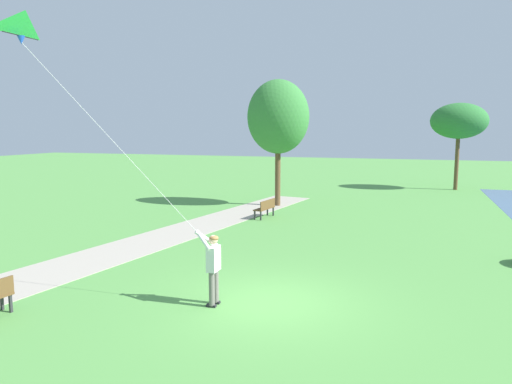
{
  "coord_description": "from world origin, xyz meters",
  "views": [
    {
      "loc": [
        3.21,
        -10.66,
        4.21
      ],
      "look_at": [
        -0.63,
        0.68,
        2.62
      ],
      "focal_mm": 33.08,
      "sensor_mm": 36.0,
      "label": 1
    }
  ],
  "objects_px": {
    "tree_treeline_right": "(459,121)",
    "flying_kite": "(27,29)",
    "person_kite_flyer": "(213,263)",
    "tree_lakeside_far": "(278,117)",
    "park_bench_far_walkway": "(266,207)"
  },
  "relations": [
    {
      "from": "park_bench_far_walkway",
      "to": "tree_treeline_right",
      "type": "distance_m",
      "value": 17.82
    },
    {
      "from": "park_bench_far_walkway",
      "to": "tree_lakeside_far",
      "type": "xyz_separation_m",
      "value": [
        -0.47,
        3.71,
        4.37
      ]
    },
    {
      "from": "tree_lakeside_far",
      "to": "park_bench_far_walkway",
      "type": "bearing_deg",
      "value": -82.82
    },
    {
      "from": "person_kite_flyer",
      "to": "tree_lakeside_far",
      "type": "distance_m",
      "value": 15.68
    },
    {
      "from": "flying_kite",
      "to": "park_bench_far_walkway",
      "type": "bearing_deg",
      "value": 75.47
    },
    {
      "from": "person_kite_flyer",
      "to": "tree_lakeside_far",
      "type": "bearing_deg",
      "value": 100.22
    },
    {
      "from": "tree_treeline_right",
      "to": "tree_lakeside_far",
      "type": "height_order",
      "value": "tree_lakeside_far"
    },
    {
      "from": "person_kite_flyer",
      "to": "flying_kite",
      "type": "relative_size",
      "value": 0.33
    },
    {
      "from": "flying_kite",
      "to": "tree_treeline_right",
      "type": "relative_size",
      "value": 0.91
    },
    {
      "from": "tree_treeline_right",
      "to": "flying_kite",
      "type": "bearing_deg",
      "value": -115.72
    },
    {
      "from": "park_bench_far_walkway",
      "to": "tree_lakeside_far",
      "type": "height_order",
      "value": "tree_lakeside_far"
    },
    {
      "from": "flying_kite",
      "to": "tree_treeline_right",
      "type": "height_order",
      "value": "flying_kite"
    },
    {
      "from": "person_kite_flyer",
      "to": "tree_lakeside_far",
      "type": "height_order",
      "value": "tree_lakeside_far"
    },
    {
      "from": "person_kite_flyer",
      "to": "park_bench_far_walkway",
      "type": "xyz_separation_m",
      "value": [
        -2.23,
        11.25,
        -0.54
      ]
    },
    {
      "from": "person_kite_flyer",
      "to": "flying_kite",
      "type": "bearing_deg",
      "value": -179.98
    }
  ]
}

